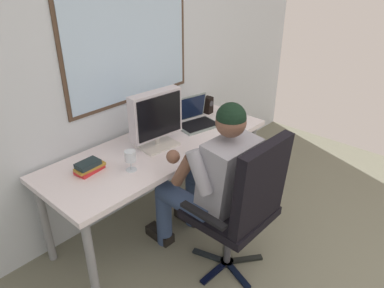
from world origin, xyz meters
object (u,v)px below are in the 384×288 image
(desk, at_px, (161,153))
(laptop, at_px, (194,117))
(crt_monitor, at_px, (156,117))
(person_seated, at_px, (211,179))
(office_chair, at_px, (244,202))
(wine_glass, at_px, (130,157))
(book_stack, at_px, (89,167))
(desk_speaker, at_px, (208,105))

(desk, bearing_deg, laptop, 8.72)
(crt_monitor, bearing_deg, person_seated, -91.30)
(person_seated, height_order, crt_monitor, person_seated)
(office_chair, xyz_separation_m, wine_glass, (-0.34, 0.70, 0.21))
(person_seated, xyz_separation_m, book_stack, (-0.55, 0.61, 0.10))
(office_chair, xyz_separation_m, person_seated, (0.01, 0.29, 0.05))
(office_chair, height_order, desk_speaker, office_chair)
(person_seated, distance_m, crt_monitor, 0.62)
(wine_glass, bearing_deg, laptop, 12.83)
(desk_speaker, xyz_separation_m, book_stack, (-1.33, -0.07, -0.04))
(desk, relative_size, person_seated, 1.51)
(office_chair, xyz_separation_m, crt_monitor, (0.02, 0.83, 0.35))
(office_chair, bearing_deg, desk_speaker, 50.87)
(desk, bearing_deg, wine_glass, -162.37)
(crt_monitor, xyz_separation_m, desk_speaker, (0.77, 0.13, -0.16))
(crt_monitor, relative_size, wine_glass, 2.97)
(office_chair, bearing_deg, book_stack, 121.40)
(office_chair, relative_size, book_stack, 5.32)
(desk_speaker, bearing_deg, desk, -169.28)
(wine_glass, distance_m, desk_speaker, 1.16)
(desk_speaker, bearing_deg, book_stack, -176.96)
(crt_monitor, height_order, desk_speaker, crt_monitor)
(desk_speaker, bearing_deg, laptop, -165.94)
(office_chair, distance_m, desk_speaker, 1.26)
(desk, relative_size, desk_speaker, 12.30)
(office_chair, xyz_separation_m, book_stack, (-0.55, 0.90, 0.15))
(crt_monitor, xyz_separation_m, book_stack, (-0.57, 0.06, -0.20))
(crt_monitor, xyz_separation_m, laptop, (0.49, 0.07, -0.18))
(person_seated, bearing_deg, desk_speaker, 41.18)
(book_stack, bearing_deg, laptop, 0.10)
(wine_glass, height_order, desk_speaker, desk_speaker)
(office_chair, relative_size, wine_glass, 7.36)
(person_seated, relative_size, wine_glass, 8.57)
(office_chair, bearing_deg, wine_glass, 115.98)
(wine_glass, xyz_separation_m, book_stack, (-0.20, 0.19, -0.06))
(office_chair, relative_size, crt_monitor, 2.48)
(wine_glass, bearing_deg, desk_speaker, 13.13)
(desk_speaker, height_order, book_stack, desk_speaker)
(office_chair, distance_m, wine_glass, 0.81)
(laptop, bearing_deg, crt_monitor, -172.34)
(book_stack, bearing_deg, crt_monitor, -6.46)
(desk, xyz_separation_m, person_seated, (-0.04, -0.54, 0.01))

